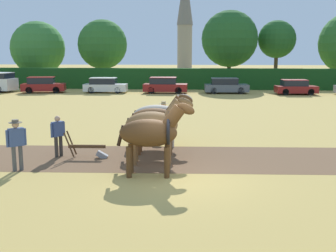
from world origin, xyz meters
TOP-DOWN VIEW (x-y plane):
  - ground_plane at (0.00, 0.00)m, footprint 240.00×240.00m
  - plowed_furrow_strip at (-5.81, 2.36)m, footprint 31.60×5.41m
  - hedgerow at (0.00, 33.26)m, footprint 69.14×1.24m
  - tree_far_left at (-19.61, 39.01)m, footprint 6.70×6.70m
  - tree_left at (-11.15, 38.11)m, footprint 5.97×5.97m
  - tree_center_left at (4.09, 36.79)m, footprint 6.50×6.50m
  - tree_center at (9.73, 38.29)m, footprint 4.43×4.43m
  - church_spire at (-2.27, 69.19)m, footprint 3.10×3.10m
  - draft_horse_lead_left at (-0.88, 0.27)m, footprint 2.63×1.04m
  - draft_horse_lead_right at (-0.95, 1.80)m, footprint 2.63×1.10m
  - draft_horse_trail_left at (-1.01, 3.33)m, footprint 2.65×1.05m
  - draft_horse_trail_right at (-1.07, 4.85)m, footprint 2.77×1.12m
  - plow at (-3.53, 2.46)m, footprint 1.68×0.48m
  - farmer_at_plow at (-4.82, 2.54)m, footprint 0.44×0.55m
  - farmer_beside_team at (-1.04, 6.77)m, footprint 0.43×0.62m
  - farmer_onlooker_left at (-5.58, 0.49)m, footprint 0.55×0.49m
  - parked_car_left at (-15.03, 28.08)m, footprint 4.47×2.51m
  - parked_car_center_left at (-8.80, 28.45)m, footprint 4.32×1.89m
  - parked_car_center at (-2.78, 28.55)m, footprint 4.35×1.77m
  - parked_car_center_right at (3.26, 28.78)m, footprint 4.38×2.07m
  - parked_car_right at (9.89, 28.11)m, footprint 3.97×2.00m

SIDE VIEW (x-z plane):
  - ground_plane at x=0.00m, z-range 0.00..0.00m
  - plowed_furrow_strip at x=-5.81m, z-range 0.00..0.01m
  - plow at x=-3.53m, z-range -0.24..0.88m
  - parked_car_right at x=9.89m, z-range -0.03..1.40m
  - parked_car_center_left at x=-8.80m, z-range -0.03..1.49m
  - parked_car_center_right at x=3.26m, z-range -0.03..1.50m
  - parked_car_left at x=-15.03m, z-range -0.03..1.55m
  - parked_car_center at x=-2.78m, z-range -0.03..1.55m
  - farmer_at_plow at x=-4.82m, z-range 0.13..1.75m
  - farmer_beside_team at x=-1.04m, z-range 0.15..1.88m
  - farmer_onlooker_left at x=-5.58m, z-range 0.17..1.97m
  - hedgerow at x=0.00m, z-range 0.00..2.27m
  - draft_horse_trail_right at x=-1.07m, z-range 0.14..2.50m
  - draft_horse_trail_left at x=-1.01m, z-range 0.16..2.65m
  - draft_horse_lead_left at x=-0.88m, z-range 0.18..2.71m
  - draft_horse_lead_right at x=-0.95m, z-range 0.19..2.72m
  - tree_far_left at x=-19.61m, z-range 0.57..8.41m
  - tree_left at x=-11.15m, z-range 0.97..8.91m
  - tree_center at x=9.73m, z-range 1.62..9.36m
  - tree_center_left at x=4.09m, z-range 1.14..9.93m
  - church_spire at x=-2.27m, z-range 0.47..20.62m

